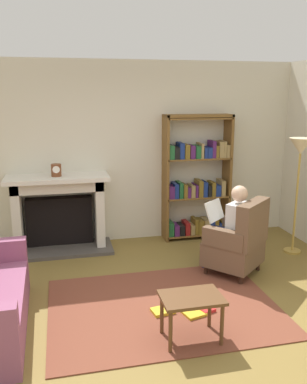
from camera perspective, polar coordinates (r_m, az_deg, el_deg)
name	(u,v)px	position (r m, az deg, el deg)	size (l,w,h in m)	color
ground	(171,322)	(4.30, 2.40, -17.58)	(14.00, 14.00, 0.00)	olive
back_wall	(127,153)	(6.24, -3.70, 5.46)	(5.60, 0.10, 2.70)	beige
area_rug	(163,307)	(4.55, 1.37, -15.62)	(2.40, 1.80, 0.01)	brown
fireplace	(59,210)	(6.07, -12.98, -2.49)	(1.46, 0.64, 1.10)	#4C4742
mantel_clock	(56,170)	(5.84, -13.36, 2.96)	(0.14, 0.14, 0.17)	brown
bookshelf	(197,180)	(6.36, 6.06, 1.62)	(1.04, 0.32, 1.92)	brown
armchair_reading	(238,242)	(5.25, 11.70, -6.79)	(0.89, 0.89, 0.97)	#331E14
seated_reader	(230,225)	(5.23, 10.64, -4.53)	(0.57, 0.59, 1.14)	silver
side_table	(191,303)	(3.87, 5.30, -15.10)	(0.56, 0.39, 0.44)	brown
scattered_books	(185,310)	(4.45, 4.45, -16.06)	(0.67, 0.33, 0.03)	red
floor_lamp	(300,157)	(5.96, 19.67, 4.66)	(0.32, 0.32, 1.64)	#B7933F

